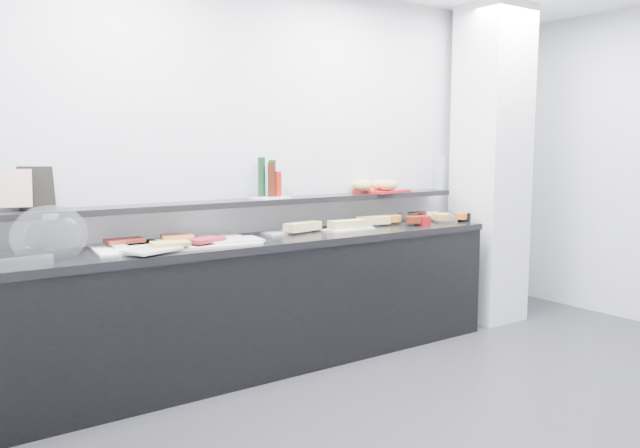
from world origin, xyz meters
TOP-DOWN VIEW (x-y plane):
  - ground at (0.00, 0.00)m, footprint 5.00×5.00m
  - back_wall at (0.00, 2.00)m, footprint 5.00×0.02m
  - column at (1.50, 1.65)m, footprint 0.50×0.50m
  - buffet_cabinet at (-0.70, 1.70)m, footprint 3.60×0.60m
  - counter_top at (-0.70, 1.70)m, footprint 3.62×0.62m
  - wall_shelf at (-0.70, 1.88)m, footprint 3.60×0.25m
  - cloche_base at (-2.31, 1.72)m, footprint 0.42×0.30m
  - cloche_dome at (-2.09, 1.72)m, footprint 0.50×0.40m
  - linen_runner at (-1.36, 1.72)m, footprint 1.03×0.56m
  - platter_meat_a at (-1.60, 1.79)m, footprint 0.29×0.21m
  - food_meat_a at (-1.64, 1.85)m, footprint 0.22×0.14m
  - platter_salmon at (-1.51, 1.81)m, footprint 0.32×0.22m
  - food_salmon at (-1.30, 1.84)m, footprint 0.22×0.17m
  - platter_cheese at (-1.59, 1.52)m, footprint 0.36×0.31m
  - food_cheese at (-1.46, 1.57)m, footprint 0.25×0.19m
  - platter_meat_b at (-1.02, 1.59)m, footprint 0.36×0.26m
  - food_meat_b at (-1.22, 1.60)m, footprint 0.26×0.21m
  - sandwich_plate_left at (-0.49, 1.82)m, footprint 0.36×0.18m
  - sandwich_food_left at (-0.38, 1.77)m, footprint 0.31×0.17m
  - tongs_left at (-0.51, 1.76)m, footprint 0.13×0.10m
  - sandwich_plate_mid at (-0.03, 1.68)m, footprint 0.39×0.19m
  - sandwich_food_mid at (-0.04, 1.69)m, footprint 0.29×0.13m
  - tongs_mid at (-0.21, 1.66)m, footprint 0.16×0.01m
  - sandwich_plate_right at (0.18, 1.79)m, footprint 0.35×0.24m
  - sandwich_food_right at (0.28, 1.79)m, footprint 0.29×0.20m
  - tongs_right at (0.20, 1.73)m, footprint 0.15×0.07m
  - bowl_glass_fruit at (0.70, 1.83)m, footprint 0.17×0.17m
  - fill_glass_fruit at (0.48, 1.79)m, footprint 0.20×0.20m
  - bowl_black_jam at (0.81, 1.84)m, footprint 0.18×0.18m
  - fill_black_jam at (0.84, 1.83)m, footprint 0.13×0.13m
  - bowl_glass_cream at (1.03, 1.78)m, footprint 0.20×0.20m
  - fill_glass_cream at (0.93, 1.81)m, footprint 0.15×0.15m
  - bowl_red_jam at (0.66, 1.61)m, footprint 0.14×0.14m
  - fill_red_jam at (0.56, 1.61)m, footprint 0.12×0.12m
  - bowl_glass_salmon at (0.87, 1.57)m, footprint 0.20×0.20m
  - fill_glass_salmon at (0.89, 1.64)m, footprint 0.16×0.16m
  - bowl_black_fruit at (1.11, 1.59)m, footprint 0.14×0.14m
  - fill_black_fruit at (1.06, 1.58)m, footprint 0.13×0.13m
  - framed_print at (-2.10, 1.98)m, footprint 0.20×0.07m
  - print_art at (-2.23, 1.95)m, footprint 0.20×0.10m
  - condiment_tray at (-0.59, 1.87)m, footprint 0.29×0.21m
  - bottle_green_a at (-0.56, 1.88)m, footprint 0.06×0.06m
  - bottle_brown at (-0.57, 1.88)m, footprint 0.07×0.07m
  - bottle_green_b at (-0.62, 1.94)m, footprint 0.07×0.07m
  - bottle_hot at (-0.52, 1.87)m, footprint 0.05×0.05m
  - shaker_salt at (-0.40, 1.85)m, footprint 0.03×0.03m
  - shaker_pepper at (-0.41, 1.90)m, footprint 0.05×0.05m
  - bread_tray at (0.48, 1.90)m, footprint 0.47×0.38m
  - bread_roll_nw at (0.29, 1.96)m, footprint 0.13×0.09m
  - bread_roll_n at (0.36, 1.96)m, footprint 0.17×0.13m
  - bread_roll_sw at (0.24, 1.85)m, footprint 0.17×0.13m
  - bread_roll_s at (0.44, 1.79)m, footprint 0.17×0.13m
  - bread_roll_se at (0.50, 1.83)m, footprint 0.14×0.11m
  - bread_roll_midw at (0.42, 1.88)m, footprint 0.13×0.09m
  - bread_roll_mide at (0.50, 1.89)m, footprint 0.14×0.10m
  - carafe at (1.08, 1.86)m, footprint 0.14×0.14m

SIDE VIEW (x-z plane):
  - ground at x=0.00m, z-range 0.00..0.00m
  - buffet_cabinet at x=-0.70m, z-range 0.00..0.85m
  - counter_top at x=-0.70m, z-range 0.85..0.90m
  - linen_runner at x=-1.36m, z-range 0.90..0.91m
  - sandwich_plate_left at x=-0.49m, z-range 0.90..0.91m
  - sandwich_plate_mid at x=-0.03m, z-range 0.90..0.91m
  - sandwich_plate_right at x=0.18m, z-range 0.90..0.91m
  - tongs_left at x=-0.51m, z-range 0.92..0.92m
  - tongs_mid at x=-0.21m, z-range 0.91..0.92m
  - tongs_right at x=0.20m, z-range 0.91..0.92m
  - cloche_base at x=-2.31m, z-range 0.90..0.94m
  - platter_meat_a at x=-1.60m, z-range 0.92..0.93m
  - platter_salmon at x=-1.51m, z-range 0.92..0.93m
  - platter_cheese at x=-1.59m, z-range 0.92..0.93m
  - platter_meat_b at x=-1.02m, z-range 0.92..0.93m
  - bowl_glass_fruit at x=0.70m, z-range 0.90..0.97m
  - bowl_black_jam at x=0.81m, z-range 0.90..0.97m
  - bowl_glass_cream at x=1.03m, z-range 0.90..0.97m
  - bowl_red_jam at x=0.66m, z-range 0.90..0.97m
  - bowl_glass_salmon at x=0.87m, z-range 0.90..0.97m
  - bowl_black_fruit at x=1.11m, z-range 0.90..0.97m
  - food_meat_a at x=-1.64m, z-range 0.93..0.95m
  - food_salmon at x=-1.30m, z-range 0.93..0.95m
  - food_cheese at x=-1.46m, z-range 0.93..0.95m
  - food_meat_b at x=-1.22m, z-range 0.93..0.95m
  - sandwich_food_left at x=-0.38m, z-range 0.91..0.97m
  - sandwich_food_mid at x=-0.04m, z-range 0.91..0.97m
  - sandwich_food_right at x=0.28m, z-range 0.91..0.97m
  - fill_glass_fruit at x=0.48m, z-range 0.92..0.97m
  - fill_black_jam at x=0.84m, z-range 0.92..0.97m
  - fill_glass_cream at x=0.93m, z-range 0.92..0.97m
  - fill_red_jam at x=0.56m, z-range 0.92..0.97m
  - fill_glass_salmon at x=0.89m, z-range 0.92..0.97m
  - fill_black_fruit at x=1.06m, z-range 0.92..0.97m
  - cloche_dome at x=-2.09m, z-range 0.86..1.20m
  - wall_shelf at x=-0.70m, z-range 1.11..1.15m
  - condiment_tray at x=-0.59m, z-range 1.15..1.16m
  - bread_tray at x=0.48m, z-range 1.15..1.17m
  - shaker_salt at x=-0.40m, z-range 1.16..1.23m
  - shaker_pepper at x=-0.41m, z-range 1.16..1.23m
  - bread_roll_nw at x=0.29m, z-range 1.17..1.25m
  - bread_roll_n at x=0.36m, z-range 1.17..1.25m
  - bread_roll_sw at x=0.24m, z-range 1.17..1.25m
  - bread_roll_s at x=0.44m, z-range 1.17..1.25m
  - bread_roll_se at x=0.50m, z-range 1.17..1.25m
  - bread_roll_midw at x=0.42m, z-range 1.17..1.25m
  - bread_roll_mide at x=0.50m, z-range 1.17..1.25m
  - bottle_hot at x=-0.52m, z-range 1.16..1.34m
  - framed_print at x=-2.10m, z-range 1.15..1.41m
  - print_art at x=-2.23m, z-range 1.17..1.39m
  - bottle_brown at x=-0.57m, z-range 1.16..1.40m
  - bottle_green_a at x=-0.56m, z-range 1.16..1.42m
  - carafe at x=1.08m, z-range 1.15..1.45m
  - bottle_green_b at x=-0.62m, z-range 1.16..1.44m
  - back_wall at x=0.00m, z-range 0.00..2.70m
  - column at x=1.50m, z-range 0.00..2.70m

